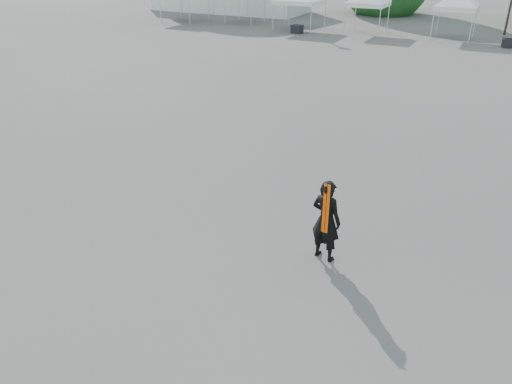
% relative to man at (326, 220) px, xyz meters
% --- Properties ---
extents(ground, '(120.00, 120.00, 0.00)m').
position_rel_man_xyz_m(ground, '(-1.09, 1.33, -0.94)').
color(ground, '#474442').
rests_on(ground, ground).
extents(man, '(0.76, 0.58, 1.87)m').
position_rel_man_xyz_m(man, '(0.00, 0.00, 0.00)').
color(man, black).
rests_on(man, ground).
extents(crate_west, '(0.86, 0.72, 0.60)m').
position_rel_man_xyz_m(crate_west, '(-12.04, 27.12, -0.64)').
color(crate_west, black).
rests_on(crate_west, ground).
extents(crate_mid, '(1.00, 0.86, 0.67)m').
position_rel_man_xyz_m(crate_mid, '(2.46, 28.26, -0.61)').
color(crate_mid, black).
rests_on(crate_mid, ground).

